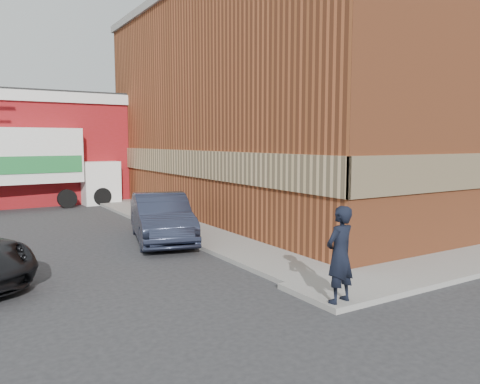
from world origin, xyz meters
TOP-DOWN VIEW (x-y plane):
  - ground at (0.00, 0.00)m, footprint 90.00×90.00m
  - brick_building at (8.50, 9.00)m, footprint 14.25×18.25m
  - sidewalk_west at (0.60, 9.00)m, footprint 1.80×18.00m
  - man at (-0.20, -1.55)m, footprint 0.73×0.54m
  - sedan at (-0.80, 5.81)m, footprint 2.64×4.80m
  - box_truck at (-3.27, 16.03)m, footprint 7.70×2.63m

SIDE VIEW (x-z plane):
  - ground at x=0.00m, z-range 0.00..0.00m
  - sidewalk_west at x=0.60m, z-range 0.00..0.12m
  - sedan at x=-0.80m, z-range 0.00..1.50m
  - man at x=-0.20m, z-range 0.12..1.95m
  - box_truck at x=-3.27m, z-range 0.29..4.04m
  - brick_building at x=8.50m, z-range 0.00..9.36m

